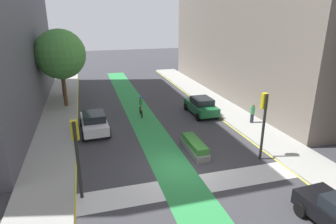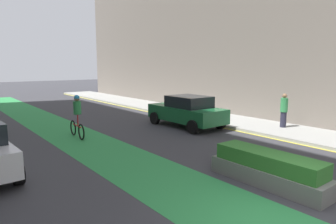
{
  "view_description": "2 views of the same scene",
  "coord_description": "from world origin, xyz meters",
  "px_view_note": "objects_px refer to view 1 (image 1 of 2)",
  "views": [
    {
      "loc": [
        -4.94,
        -14.3,
        8.63
      ],
      "look_at": [
        0.75,
        5.23,
        1.67
      ],
      "focal_mm": 30.75,
      "sensor_mm": 36.0,
      "label": 1
    },
    {
      "loc": [
        -5.2,
        -2.75,
        3.08
      ],
      "look_at": [
        0.38,
        4.4,
        1.67
      ],
      "focal_mm": 32.27,
      "sensor_mm": 36.0,
      "label": 2
    }
  ],
  "objects_px": {
    "street_tree_far": "(60,54)",
    "median_planter": "(195,147)",
    "traffic_signal_near_right": "(264,114)",
    "traffic_signal_near_left": "(76,145)",
    "car_green_right_far": "(201,106)",
    "cyclist_in_lane": "(141,105)",
    "street_tree_near": "(60,54)",
    "pedestrian_sidewalk_right_a": "(252,113)",
    "car_white_left_far": "(94,122)"
  },
  "relations": [
    {
      "from": "street_tree_far",
      "to": "median_planter",
      "type": "distance_m",
      "value": 18.93
    },
    {
      "from": "traffic_signal_near_right",
      "to": "traffic_signal_near_left",
      "type": "bearing_deg",
      "value": -174.46
    },
    {
      "from": "traffic_signal_near_left",
      "to": "median_planter",
      "type": "height_order",
      "value": "traffic_signal_near_left"
    },
    {
      "from": "car_green_right_far",
      "to": "cyclist_in_lane",
      "type": "relative_size",
      "value": 2.27
    },
    {
      "from": "street_tree_far",
      "to": "median_planter",
      "type": "height_order",
      "value": "street_tree_far"
    },
    {
      "from": "street_tree_near",
      "to": "median_planter",
      "type": "bearing_deg",
      "value": -55.96
    },
    {
      "from": "traffic_signal_near_left",
      "to": "cyclist_in_lane",
      "type": "relative_size",
      "value": 2.16
    },
    {
      "from": "traffic_signal_near_left",
      "to": "street_tree_far",
      "type": "relative_size",
      "value": 0.62
    },
    {
      "from": "car_green_right_far",
      "to": "street_tree_far",
      "type": "height_order",
      "value": "street_tree_far"
    },
    {
      "from": "traffic_signal_near_right",
      "to": "median_planter",
      "type": "xyz_separation_m",
      "value": [
        -3.62,
        1.89,
        -2.55
      ]
    },
    {
      "from": "cyclist_in_lane",
      "to": "street_tree_far",
      "type": "xyz_separation_m",
      "value": [
        -6.83,
        8.23,
        3.7
      ]
    },
    {
      "from": "traffic_signal_near_left",
      "to": "car_green_right_far",
      "type": "height_order",
      "value": "traffic_signal_near_left"
    },
    {
      "from": "traffic_signal_near_right",
      "to": "street_tree_far",
      "type": "distance_m",
      "value": 22.02
    },
    {
      "from": "car_green_right_far",
      "to": "pedestrian_sidewalk_right_a",
      "type": "distance_m",
      "value": 4.64
    },
    {
      "from": "traffic_signal_near_left",
      "to": "car_green_right_far",
      "type": "distance_m",
      "value": 14.53
    },
    {
      "from": "street_tree_near",
      "to": "street_tree_far",
      "type": "bearing_deg",
      "value": 95.03
    },
    {
      "from": "car_green_right_far",
      "to": "median_planter",
      "type": "bearing_deg",
      "value": -115.52
    },
    {
      "from": "traffic_signal_near_right",
      "to": "street_tree_near",
      "type": "bearing_deg",
      "value": 129.93
    },
    {
      "from": "traffic_signal_near_left",
      "to": "pedestrian_sidewalk_right_a",
      "type": "height_order",
      "value": "traffic_signal_near_left"
    },
    {
      "from": "traffic_signal_near_left",
      "to": "street_tree_near",
      "type": "distance_m",
      "value": 15.73
    },
    {
      "from": "median_planter",
      "to": "pedestrian_sidewalk_right_a",
      "type": "bearing_deg",
      "value": 28.41
    },
    {
      "from": "car_white_left_far",
      "to": "street_tree_far",
      "type": "relative_size",
      "value": 0.66
    },
    {
      "from": "car_green_right_far",
      "to": "street_tree_far",
      "type": "bearing_deg",
      "value": 142.59
    },
    {
      "from": "traffic_signal_near_right",
      "to": "street_tree_far",
      "type": "height_order",
      "value": "street_tree_far"
    },
    {
      "from": "street_tree_far",
      "to": "traffic_signal_near_right",
      "type": "bearing_deg",
      "value": -55.53
    },
    {
      "from": "street_tree_far",
      "to": "median_planter",
      "type": "xyz_separation_m",
      "value": [
        8.81,
        -16.21,
        -4.27
      ]
    },
    {
      "from": "traffic_signal_near_right",
      "to": "traffic_signal_near_left",
      "type": "height_order",
      "value": "traffic_signal_near_right"
    },
    {
      "from": "street_tree_far",
      "to": "pedestrian_sidewalk_right_a",
      "type": "bearing_deg",
      "value": -40.07
    },
    {
      "from": "car_green_right_far",
      "to": "street_tree_far",
      "type": "distance_m",
      "value": 15.74
    },
    {
      "from": "traffic_signal_near_right",
      "to": "pedestrian_sidewalk_right_a",
      "type": "distance_m",
      "value": 6.32
    },
    {
      "from": "traffic_signal_near_left",
      "to": "pedestrian_sidewalk_right_a",
      "type": "bearing_deg",
      "value": 25.27
    },
    {
      "from": "cyclist_in_lane",
      "to": "pedestrian_sidewalk_right_a",
      "type": "bearing_deg",
      "value": -28.52
    },
    {
      "from": "traffic_signal_near_right",
      "to": "car_white_left_far",
      "type": "bearing_deg",
      "value": 143.35
    },
    {
      "from": "car_white_left_far",
      "to": "pedestrian_sidewalk_right_a",
      "type": "height_order",
      "value": "pedestrian_sidewalk_right_a"
    },
    {
      "from": "traffic_signal_near_right",
      "to": "cyclist_in_lane",
      "type": "height_order",
      "value": "traffic_signal_near_right"
    },
    {
      "from": "car_white_left_far",
      "to": "cyclist_in_lane",
      "type": "xyz_separation_m",
      "value": [
        4.15,
        2.62,
        0.17
      ]
    },
    {
      "from": "cyclist_in_lane",
      "to": "median_planter",
      "type": "height_order",
      "value": "cyclist_in_lane"
    },
    {
      "from": "street_tree_far",
      "to": "street_tree_near",
      "type": "bearing_deg",
      "value": -84.97
    },
    {
      "from": "car_green_right_far",
      "to": "street_tree_near",
      "type": "bearing_deg",
      "value": 154.48
    },
    {
      "from": "street_tree_near",
      "to": "car_white_left_far",
      "type": "bearing_deg",
      "value": -71.89
    },
    {
      "from": "pedestrian_sidewalk_right_a",
      "to": "cyclist_in_lane",
      "type": "bearing_deg",
      "value": 151.48
    },
    {
      "from": "traffic_signal_near_right",
      "to": "street_tree_far",
      "type": "bearing_deg",
      "value": 124.47
    },
    {
      "from": "car_green_right_far",
      "to": "median_planter",
      "type": "distance_m",
      "value": 7.7
    },
    {
      "from": "cyclist_in_lane",
      "to": "street_tree_far",
      "type": "height_order",
      "value": "street_tree_far"
    },
    {
      "from": "traffic_signal_near_left",
      "to": "car_white_left_far",
      "type": "distance_m",
      "value": 8.6
    },
    {
      "from": "street_tree_far",
      "to": "traffic_signal_near_left",
      "type": "bearing_deg",
      "value": -85.05
    },
    {
      "from": "traffic_signal_near_left",
      "to": "median_planter",
      "type": "xyz_separation_m",
      "value": [
        7.15,
        2.94,
        -2.42
      ]
    },
    {
      "from": "car_green_right_far",
      "to": "street_tree_near",
      "type": "relative_size",
      "value": 0.58
    },
    {
      "from": "traffic_signal_near_right",
      "to": "median_planter",
      "type": "height_order",
      "value": "traffic_signal_near_right"
    },
    {
      "from": "car_green_right_far",
      "to": "pedestrian_sidewalk_right_a",
      "type": "bearing_deg",
      "value": -48.83
    }
  ]
}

